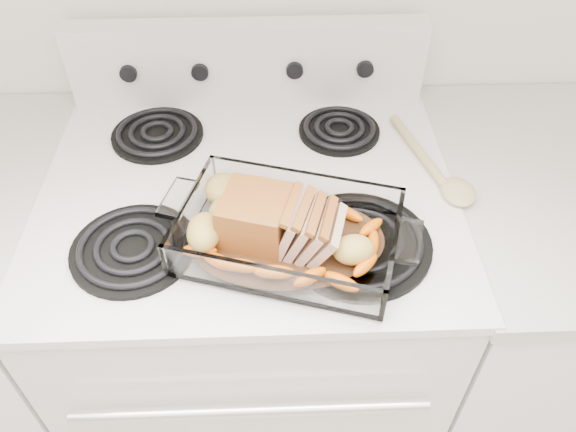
{
  "coord_description": "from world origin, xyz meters",
  "views": [
    {
      "loc": [
        0.05,
        0.86,
        1.64
      ],
      "look_at": [
        0.07,
        1.51,
        0.99
      ],
      "focal_mm": 35.0,
      "sensor_mm": 36.0,
      "label": 1
    }
  ],
  "objects_px": {
    "electric_range": "(257,322)",
    "pork_roast": "(271,225)",
    "baking_dish": "(288,237)",
    "counter_right": "(521,318)"
  },
  "relations": [
    {
      "from": "baking_dish",
      "to": "pork_roast",
      "type": "height_order",
      "value": "pork_roast"
    },
    {
      "from": "counter_right",
      "to": "pork_roast",
      "type": "height_order",
      "value": "pork_roast"
    },
    {
      "from": "pork_roast",
      "to": "electric_range",
      "type": "bearing_deg",
      "value": 90.83
    },
    {
      "from": "electric_range",
      "to": "pork_roast",
      "type": "relative_size",
      "value": 5.63
    },
    {
      "from": "counter_right",
      "to": "baking_dish",
      "type": "bearing_deg",
      "value": -164.63
    },
    {
      "from": "electric_range",
      "to": "counter_right",
      "type": "bearing_deg",
      "value": -0.1
    },
    {
      "from": "baking_dish",
      "to": "pork_roast",
      "type": "xyz_separation_m",
      "value": [
        -0.03,
        0.0,
        0.03
      ]
    },
    {
      "from": "baking_dish",
      "to": "pork_roast",
      "type": "distance_m",
      "value": 0.04
    },
    {
      "from": "electric_range",
      "to": "pork_roast",
      "type": "bearing_deg",
      "value": -75.37
    },
    {
      "from": "electric_range",
      "to": "baking_dish",
      "type": "height_order",
      "value": "electric_range"
    }
  ]
}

